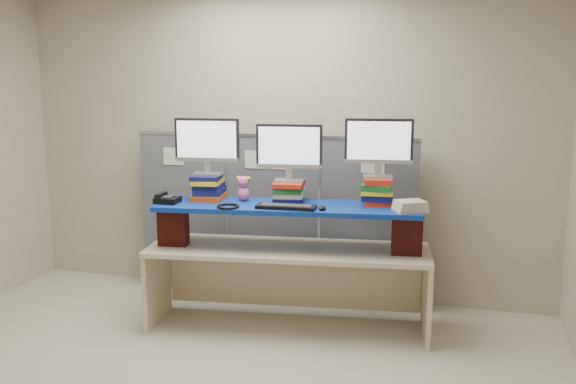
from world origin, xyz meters
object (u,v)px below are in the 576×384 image
(desk, at_px, (288,264))
(monitor_left, at_px, (207,143))
(monitor_right, at_px, (379,144))
(desk_phone, at_px, (167,199))
(keyboard, at_px, (286,207))
(blue_board, at_px, (288,207))
(monitor_center, at_px, (289,149))

(desk, height_order, monitor_left, monitor_left)
(monitor_right, height_order, desk_phone, monitor_right)
(monitor_right, distance_m, keyboard, 0.88)
(blue_board, xyz_separation_m, monitor_center, (-0.02, 0.12, 0.44))
(desk, distance_m, monitor_center, 0.93)
(monitor_left, relative_size, monitor_center, 1.00)
(monitor_center, bearing_deg, monitor_left, 180.00)
(monitor_left, height_order, desk_phone, monitor_left)
(blue_board, bearing_deg, monitor_right, 9.62)
(desk_phone, bearing_deg, blue_board, 10.20)
(desk, xyz_separation_m, monitor_center, (-0.02, 0.12, 0.92))
(monitor_left, height_order, monitor_right, monitor_right)
(blue_board, relative_size, monitor_right, 3.94)
(desk, height_order, monitor_right, monitor_right)
(desk, relative_size, keyboard, 4.98)
(blue_board, xyz_separation_m, monitor_right, (0.68, 0.21, 0.50))
(monitor_center, distance_m, keyboard, 0.49)
(keyboard, bearing_deg, monitor_right, 25.80)
(monitor_left, bearing_deg, monitor_center, -0.00)
(monitor_center, height_order, desk_phone, monitor_center)
(desk, distance_m, monitor_right, 1.20)
(monitor_right, bearing_deg, monitor_left, 180.00)
(monitor_center, bearing_deg, monitor_right, 0.00)
(monitor_center, relative_size, desk_phone, 2.86)
(desk_phone, bearing_deg, monitor_right, 12.40)
(desk, distance_m, monitor_left, 1.18)
(desk_phone, bearing_deg, keyboard, 1.43)
(blue_board, height_order, monitor_center, monitor_center)
(desk, xyz_separation_m, monitor_left, (-0.69, 0.03, 0.96))
(keyboard, bearing_deg, blue_board, 97.07)
(monitor_left, distance_m, monitor_right, 1.38)
(monitor_left, bearing_deg, monitor_right, -0.00)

